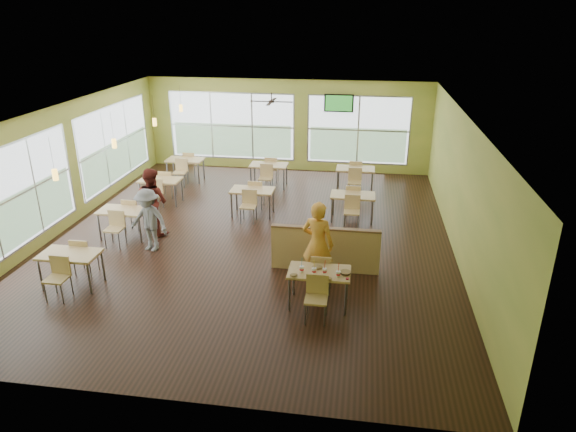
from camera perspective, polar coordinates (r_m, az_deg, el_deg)
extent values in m
plane|color=black|center=(13.25, -4.01, -2.28)|extent=(12.00, 12.00, 0.00)
plane|color=white|center=(12.28, -4.41, 11.45)|extent=(12.00, 12.00, 0.00)
cube|color=#D2CB55|center=(18.38, -0.10, 10.01)|extent=(10.00, 0.04, 3.20)
cube|color=#D2CB55|center=(7.45, -14.36, -9.93)|extent=(10.00, 0.04, 3.20)
cube|color=#D2CB55|center=(14.58, -23.83, 4.87)|extent=(0.04, 12.00, 3.20)
cube|color=#D2CB55|center=(12.59, 18.64, 3.07)|extent=(0.04, 12.00, 3.20)
cube|color=white|center=(13.04, -28.16, 1.84)|extent=(0.02, 4.50, 2.35)
cube|color=white|center=(17.10, -18.59, 7.68)|extent=(0.02, 4.50, 2.35)
cube|color=white|center=(18.77, -6.25, 9.91)|extent=(4.50, 0.02, 2.35)
cube|color=white|center=(18.17, 7.81, 9.43)|extent=(3.50, 0.02, 2.35)
cube|color=#B7BABC|center=(15.34, -22.08, 0.99)|extent=(0.04, 9.40, 0.05)
cube|color=#B7BABC|center=(18.62, 0.65, 6.21)|extent=(8.00, 0.04, 0.05)
cube|color=#DEB977|center=(9.99, 3.49, -6.22)|extent=(1.20, 0.70, 0.04)
cube|color=brown|center=(10.00, 3.49, -6.35)|extent=(1.22, 0.71, 0.01)
cylinder|color=slate|center=(9.97, 0.16, -8.69)|extent=(0.05, 0.05, 0.71)
cylinder|color=slate|center=(9.90, 6.44, -9.12)|extent=(0.05, 0.05, 0.71)
cylinder|color=slate|center=(10.47, 0.63, -7.08)|extent=(0.05, 0.05, 0.71)
cylinder|color=slate|center=(10.40, 6.58, -7.47)|extent=(0.05, 0.05, 0.71)
cube|color=#DEB977|center=(10.60, 3.73, -6.15)|extent=(0.42, 0.42, 0.04)
cube|color=#DEB977|center=(10.67, 3.86, -4.63)|extent=(0.42, 0.04, 0.40)
cube|color=#DEB977|center=(9.65, 3.15, -9.23)|extent=(0.42, 0.42, 0.04)
cube|color=#DEB977|center=(9.37, 3.06, -8.68)|extent=(0.42, 0.04, 0.40)
cube|color=#DEB977|center=(11.38, 4.15, -3.80)|extent=(2.40, 0.12, 1.00)
cube|color=brown|center=(11.16, 4.22, -1.40)|extent=(2.40, 0.14, 0.04)
cube|color=#DEB977|center=(11.58, -23.12, -3.91)|extent=(1.20, 0.70, 0.04)
cube|color=brown|center=(11.59, -23.11, -4.02)|extent=(1.22, 0.71, 0.01)
cylinder|color=slate|center=(11.81, -25.81, -5.91)|extent=(0.05, 0.05, 0.71)
cylinder|color=slate|center=(11.26, -21.21, -6.51)|extent=(0.05, 0.05, 0.71)
cylinder|color=slate|center=(12.23, -24.36, -4.68)|extent=(0.05, 0.05, 0.71)
cylinder|color=slate|center=(11.70, -19.87, -5.20)|extent=(0.05, 0.05, 0.71)
cube|color=#DEB977|center=(12.12, -21.63, -3.99)|extent=(0.42, 0.42, 0.04)
cube|color=#DEB977|center=(12.17, -21.35, -2.68)|extent=(0.42, 0.04, 0.40)
cube|color=#DEB977|center=(11.29, -24.31, -6.38)|extent=(0.42, 0.42, 0.04)
cube|color=#DEB977|center=(11.06, -24.99, -5.82)|extent=(0.42, 0.04, 0.40)
cube|color=#DEB977|center=(13.57, -17.87, 0.61)|extent=(1.20, 0.70, 0.04)
cube|color=brown|center=(13.58, -17.86, 0.51)|extent=(1.22, 0.71, 0.01)
cylinder|color=slate|center=(13.71, -20.23, -1.18)|extent=(0.05, 0.05, 0.71)
cylinder|color=slate|center=(13.24, -16.12, -1.48)|extent=(0.05, 0.05, 0.71)
cylinder|color=slate|center=(14.18, -19.16, -0.26)|extent=(0.05, 0.05, 0.71)
cylinder|color=slate|center=(13.72, -15.15, -0.53)|extent=(0.05, 0.05, 0.71)
cube|color=#DEB977|center=(14.13, -16.80, 0.36)|extent=(0.42, 0.42, 0.04)
cube|color=#DEB977|center=(14.21, -16.58, 1.47)|extent=(0.42, 0.04, 0.40)
cube|color=#DEB977|center=(13.22, -18.74, -1.39)|extent=(0.42, 0.42, 0.04)
cube|color=#DEB977|center=(12.98, -19.22, -0.83)|extent=(0.42, 0.04, 0.40)
cube|color=#DEB977|center=(15.71, -14.01, 3.93)|extent=(1.20, 0.70, 0.04)
cube|color=brown|center=(15.71, -14.00, 3.84)|extent=(1.22, 0.71, 0.01)
cylinder|color=slate|center=(15.78, -16.08, 2.37)|extent=(0.05, 0.05, 0.71)
cylinder|color=slate|center=(15.38, -12.41, 2.20)|extent=(0.05, 0.05, 0.71)
cylinder|color=slate|center=(16.28, -15.27, 3.06)|extent=(0.05, 0.05, 0.71)
cylinder|color=slate|center=(15.89, -11.69, 2.91)|extent=(0.05, 0.05, 0.71)
cube|color=#DEB977|center=(16.27, -13.21, 3.60)|extent=(0.42, 0.42, 0.04)
cube|color=#DEB977|center=(16.38, -13.04, 4.54)|extent=(0.42, 0.04, 0.40)
cube|color=#DEB977|center=(15.32, -14.66, 2.29)|extent=(0.42, 0.42, 0.04)
cube|color=#DEB977|center=(15.08, -15.02, 2.83)|extent=(0.42, 0.04, 0.40)
cube|color=#DEB977|center=(17.67, -11.38, 6.17)|extent=(1.20, 0.70, 0.04)
cube|color=brown|center=(17.67, -11.37, 6.09)|extent=(1.22, 0.71, 0.01)
cylinder|color=slate|center=(17.70, -13.25, 4.77)|extent=(0.05, 0.05, 0.71)
cylinder|color=slate|center=(17.34, -9.91, 4.67)|extent=(0.05, 0.05, 0.71)
cylinder|color=slate|center=(18.21, -12.60, 5.32)|extent=(0.05, 0.05, 0.71)
cylinder|color=slate|center=(17.86, -9.34, 5.23)|extent=(0.05, 0.05, 0.71)
cube|color=#DEB977|center=(18.24, -10.74, 5.80)|extent=(0.42, 0.42, 0.04)
cube|color=#DEB977|center=(18.35, -10.60, 6.63)|extent=(0.42, 0.04, 0.40)
cube|color=#DEB977|center=(17.25, -11.91, 4.77)|extent=(0.42, 0.42, 0.04)
cube|color=#DEB977|center=(17.02, -12.18, 5.28)|extent=(0.42, 0.04, 0.40)
cube|color=#DEB977|center=(14.40, -3.98, 2.89)|extent=(1.20, 0.70, 0.04)
cube|color=brown|center=(14.41, -3.98, 2.80)|extent=(1.22, 0.71, 0.01)
cylinder|color=slate|center=(14.39, -6.29, 1.20)|extent=(0.05, 0.05, 0.71)
cylinder|color=slate|center=(14.16, -2.06, 0.98)|extent=(0.05, 0.05, 0.71)
cylinder|color=slate|center=(14.91, -5.74, 1.99)|extent=(0.05, 0.05, 0.71)
cylinder|color=slate|center=(14.69, -1.65, 1.78)|extent=(0.05, 0.05, 0.71)
cube|color=#DEB977|center=(15.00, -3.51, 2.57)|extent=(0.42, 0.42, 0.04)
cube|color=#DEB977|center=(15.10, -3.38, 3.60)|extent=(0.42, 0.04, 0.40)
cube|color=#DEB977|center=(13.99, -4.43, 1.07)|extent=(0.42, 0.42, 0.04)
cube|color=#DEB977|center=(13.74, -4.63, 1.65)|extent=(0.42, 0.04, 0.40)
cube|color=#DEB977|center=(16.73, -2.16, 5.70)|extent=(1.20, 0.70, 0.04)
cube|color=brown|center=(16.74, -2.16, 5.61)|extent=(1.22, 0.71, 0.01)
cylinder|color=slate|center=(16.67, -4.15, 4.25)|extent=(0.05, 0.05, 0.71)
cylinder|color=slate|center=(16.48, -0.47, 4.09)|extent=(0.05, 0.05, 0.71)
cylinder|color=slate|center=(17.21, -3.74, 4.84)|extent=(0.05, 0.05, 0.71)
cylinder|color=slate|center=(17.02, -0.17, 4.69)|extent=(0.05, 0.05, 0.71)
cube|color=#DEB977|center=(17.33, -1.81, 5.32)|extent=(0.42, 0.42, 0.04)
cube|color=#DEB977|center=(17.44, -1.71, 6.19)|extent=(0.42, 0.04, 0.40)
cube|color=#DEB977|center=(16.30, -2.50, 4.21)|extent=(0.42, 0.42, 0.04)
cube|color=#DEB977|center=(16.05, -2.64, 4.75)|extent=(0.42, 0.04, 0.40)
cube|color=#DEB977|center=(14.08, 7.22, 2.32)|extent=(1.20, 0.70, 0.04)
cube|color=brown|center=(14.09, 7.22, 2.22)|extent=(1.22, 0.71, 0.01)
cylinder|color=slate|center=(13.96, 4.90, 0.59)|extent=(0.05, 0.05, 0.71)
cylinder|color=slate|center=(13.95, 9.33, 0.34)|extent=(0.05, 0.05, 0.71)
cylinder|color=slate|center=(14.50, 5.06, 1.43)|extent=(0.05, 0.05, 0.71)
cylinder|color=slate|center=(14.49, 9.32, 1.19)|extent=(0.05, 0.05, 0.71)
cube|color=#DEB977|center=(14.69, 7.24, 2.01)|extent=(0.42, 0.42, 0.04)
cube|color=#DEB977|center=(14.80, 7.31, 3.06)|extent=(0.42, 0.04, 0.40)
cube|color=#DEB977|center=(13.67, 7.09, 0.44)|extent=(0.42, 0.42, 0.04)
cube|color=#DEB977|center=(13.41, 7.11, 1.02)|extent=(0.42, 0.04, 0.40)
cube|color=#DEB977|center=(16.46, 7.51, 5.24)|extent=(1.20, 0.70, 0.04)
cube|color=brown|center=(16.47, 7.50, 5.16)|extent=(1.22, 0.71, 0.01)
cylinder|color=slate|center=(16.31, 5.52, 3.79)|extent=(0.05, 0.05, 0.71)
cylinder|color=slate|center=(16.30, 9.31, 3.58)|extent=(0.05, 0.05, 0.71)
cylinder|color=slate|center=(16.86, 5.64, 4.40)|extent=(0.05, 0.05, 0.71)
cylinder|color=slate|center=(16.85, 9.31, 4.20)|extent=(0.05, 0.05, 0.71)
cube|color=#DEB977|center=(17.07, 7.51, 4.87)|extent=(0.42, 0.42, 0.04)
cube|color=#DEB977|center=(17.18, 7.57, 5.76)|extent=(0.42, 0.04, 0.40)
cube|color=#DEB977|center=(16.02, 7.40, 3.72)|extent=(0.42, 0.42, 0.04)
cube|color=#DEB977|center=(15.77, 7.42, 4.26)|extent=(0.42, 0.04, 0.40)
cylinder|color=#2D2119|center=(10.89, -24.79, 6.19)|extent=(0.01, 0.01, 0.70)
cylinder|color=yellow|center=(10.99, -24.46, 4.19)|extent=(0.11, 0.11, 0.22)
cylinder|color=#2D2119|center=(12.98, -18.97, 9.34)|extent=(0.01, 0.01, 0.70)
cylinder|color=yellow|center=(13.07, -18.76, 7.63)|extent=(0.11, 0.11, 0.22)
cylinder|color=#2D2119|center=(15.20, -14.75, 11.54)|extent=(0.01, 0.01, 0.70)
cylinder|color=yellow|center=(15.28, -14.61, 10.06)|extent=(0.11, 0.11, 0.22)
cylinder|color=#2D2119|center=(17.22, -11.92, 12.96)|extent=(0.01, 0.01, 0.70)
cylinder|color=yellow|center=(17.28, -11.81, 11.65)|extent=(0.11, 0.11, 0.22)
cylinder|color=#2D2119|center=(15.19, -1.86, 13.11)|extent=(0.03, 0.03, 0.24)
cylinder|color=#2D2119|center=(15.22, -1.85, 12.59)|extent=(0.16, 0.16, 0.06)
cube|color=#2D2119|center=(15.16, -0.52, 12.56)|extent=(0.55, 0.10, 0.01)
cube|color=#2D2119|center=(15.56, -1.61, 12.80)|extent=(0.10, 0.55, 0.01)
cube|color=#2D2119|center=(15.28, -3.17, 12.61)|extent=(0.55, 0.10, 0.01)
cube|color=#2D2119|center=(14.88, -2.10, 12.36)|extent=(0.10, 0.55, 0.01)
cube|color=black|center=(17.94, 5.68, 12.37)|extent=(1.00, 0.06, 0.60)
cube|color=#2A822B|center=(17.90, 5.67, 12.36)|extent=(0.90, 0.01, 0.52)
imported|color=orange|center=(10.63, 3.33, -3.13)|extent=(0.78, 0.61, 1.87)
imported|color=maroon|center=(13.56, -14.86, 1.59)|extent=(1.03, 0.93, 1.75)
imported|color=slate|center=(12.64, -15.22, -0.44)|extent=(1.12, 0.81, 1.56)
cone|color=white|center=(9.89, 1.53, -5.95)|extent=(0.09, 0.09, 0.12)
cylinder|color=red|center=(9.89, 1.53, -5.93)|extent=(0.08, 0.08, 0.03)
cylinder|color=white|center=(9.86, 1.53, -5.61)|extent=(0.09, 0.09, 0.01)
cylinder|color=#267FD3|center=(9.82, 1.54, -5.08)|extent=(0.03, 0.06, 0.22)
cone|color=white|center=(9.84, 2.92, -6.15)|extent=(0.09, 0.09, 0.12)
cylinder|color=red|center=(9.84, 2.92, -6.14)|extent=(0.08, 0.08, 0.03)
cylinder|color=white|center=(9.81, 2.92, -5.82)|extent=(0.09, 0.09, 0.01)
cylinder|color=yellow|center=(9.76, 2.94, -5.30)|extent=(0.02, 0.06, 0.21)
cone|color=white|center=(9.85, 4.09, -6.16)|extent=(0.09, 0.09, 0.11)
cylinder|color=red|center=(9.85, 4.09, -6.15)|extent=(0.08, 0.08, 0.03)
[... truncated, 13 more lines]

